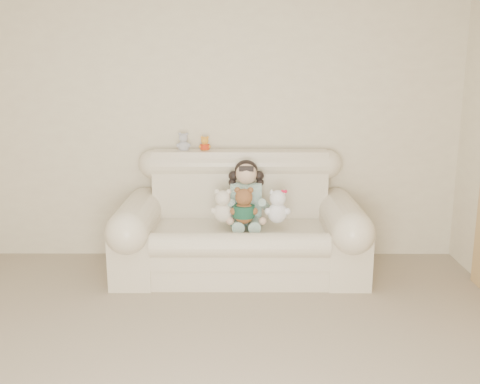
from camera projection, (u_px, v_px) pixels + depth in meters
name	position (u px, v px, depth m)	size (l,w,h in m)	color
wall_back	(214.00, 118.00, 5.00)	(4.50, 4.50, 0.00)	beige
sofa	(240.00, 216.00, 4.69)	(2.10, 0.95, 1.03)	#FBE9CA
seated_child	(246.00, 192.00, 4.72)	(0.34, 0.42, 0.57)	#337862
brown_teddy	(244.00, 202.00, 4.50)	(0.23, 0.18, 0.36)	brown
white_cat	(278.00, 203.00, 4.52)	(0.22, 0.17, 0.34)	white
cream_teddy	(223.00, 203.00, 4.54)	(0.21, 0.16, 0.33)	silver
yellow_mini_bear	(205.00, 143.00, 4.92)	(0.11, 0.08, 0.17)	#FEAD35
grey_mini_plush	(184.00, 141.00, 4.92)	(0.13, 0.10, 0.21)	#A9A9AF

